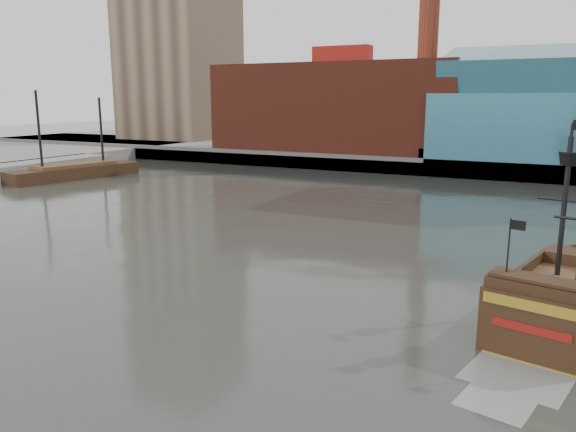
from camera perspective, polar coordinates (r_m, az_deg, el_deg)
The scene contains 6 objects.
ground at distance 27.52m, azimuth -7.57°, elevation -12.53°, with size 400.00×400.00×0.00m, color #252722.
promenade_far at distance 113.96m, azimuth 19.53°, elevation 6.01°, with size 220.00×60.00×2.00m, color slate.
seawall at distance 84.90m, azimuth 16.90°, elevation 4.59°, with size 220.00×1.00×2.60m, color #4C4C49.
skyline at distance 106.36m, azimuth 22.81°, elevation 18.14°, with size 149.00×45.00×62.00m.
pirate_ship at distance 32.06m, azimuth 26.11°, elevation -8.18°, with size 7.32×15.30×11.01m.
docked_vessel at distance 86.44m, azimuth -20.84°, elevation 4.13°, with size 8.08×19.53×12.96m.
Camera 1 is at (14.34, -20.58, 11.33)m, focal length 35.00 mm.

